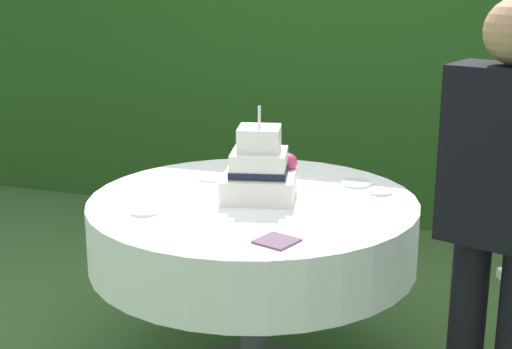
# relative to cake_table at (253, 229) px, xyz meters

# --- Properties ---
(cake_table) EXTENTS (1.34, 1.34, 0.77)m
(cake_table) POSITION_rel_cake_table_xyz_m (0.00, 0.00, 0.00)
(cake_table) COLOR #4C4C51
(cake_table) RESTS_ON ground_plane
(wedding_cake) EXTENTS (0.35, 0.35, 0.38)m
(wedding_cake) POSITION_rel_cake_table_xyz_m (0.02, 0.03, 0.24)
(wedding_cake) COLOR white
(wedding_cake) RESTS_ON cake_table
(serving_plate_near) EXTENTS (0.10, 0.10, 0.01)m
(serving_plate_near) POSITION_rel_cake_table_xyz_m (-0.33, -0.31, 0.14)
(serving_plate_near) COLOR white
(serving_plate_near) RESTS_ON cake_table
(serving_plate_far) EXTENTS (0.14, 0.14, 0.01)m
(serving_plate_far) POSITION_rel_cake_table_xyz_m (-0.27, 0.23, 0.14)
(serving_plate_far) COLOR white
(serving_plate_far) RESTS_ON cake_table
(serving_plate_left) EXTENTS (0.13, 0.13, 0.01)m
(serving_plate_left) POSITION_rel_cake_table_xyz_m (0.36, 0.34, 0.14)
(serving_plate_left) COLOR white
(serving_plate_left) RESTS_ON cake_table
(serving_plate_right) EXTENTS (0.11, 0.11, 0.01)m
(serving_plate_right) POSITION_rel_cake_table_xyz_m (0.48, 0.25, 0.14)
(serving_plate_right) COLOR white
(serving_plate_right) RESTS_ON cake_table
(napkin_stack) EXTENTS (0.16, 0.16, 0.01)m
(napkin_stack) POSITION_rel_cake_table_xyz_m (0.23, -0.44, 0.13)
(napkin_stack) COLOR #6B4C60
(napkin_stack) RESTS_ON cake_table
(standing_person) EXTENTS (0.40, 0.30, 1.60)m
(standing_person) POSITION_rel_cake_table_xyz_m (0.96, -0.42, 0.29)
(standing_person) COLOR black
(standing_person) RESTS_ON ground_plane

